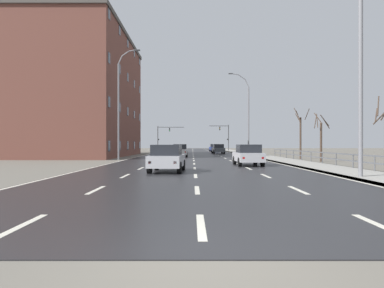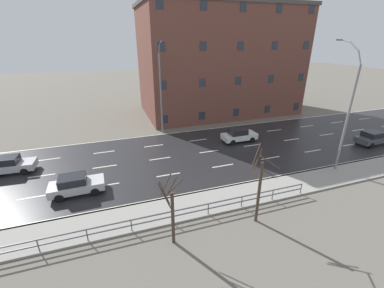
{
  "view_description": "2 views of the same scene",
  "coord_description": "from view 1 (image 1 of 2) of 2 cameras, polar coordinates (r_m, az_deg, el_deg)",
  "views": [
    {
      "loc": [
        -0.18,
        -4.92,
        1.62
      ],
      "look_at": [
        -0.03,
        65.08,
        1.58
      ],
      "focal_mm": 33.33,
      "sensor_mm": 36.0,
      "label": 1
    },
    {
      "loc": [
        23.17,
        24.54,
        11.49
      ],
      "look_at": [
        0.0,
        32.44,
        1.18
      ],
      "focal_mm": 23.8,
      "sensor_mm": 36.0,
      "label": 2
    }
  ],
  "objects": [
    {
      "name": "car_far_right",
      "position": [
        26.7,
        8.84,
        -1.72
      ],
      "size": [
        1.92,
        4.14,
        1.57
      ],
      "rotation": [
        0.0,
        0.0,
        0.02
      ],
      "color": "#B7B7BC",
      "rests_on": "ground"
    },
    {
      "name": "ground_plane",
      "position": [
        52.94,
        0.07,
        -1.79
      ],
      "size": [
        160.0,
        160.0,
        0.12
      ],
      "color": "#666056"
    },
    {
      "name": "street_lamp_left_bank",
      "position": [
        36.84,
        -11.61,
        6.07
      ],
      "size": [
        2.27,
        0.24,
        11.17
      ],
      "color": "slate",
      "rests_on": "ground"
    },
    {
      "name": "traffic_signal_right",
      "position": [
        79.11,
        5.19,
        1.61
      ],
      "size": [
        4.37,
        0.36,
        5.84
      ],
      "color": "#38383A",
      "rests_on": "ground"
    },
    {
      "name": "brick_building",
      "position": [
        49.87,
        -17.94,
        7.41
      ],
      "size": [
        13.51,
        24.09,
        16.04
      ],
      "color": "brown",
      "rests_on": "ground"
    },
    {
      "name": "sidewalk_right",
      "position": [
        65.5,
        7.43,
        -1.33
      ],
      "size": [
        3.0,
        120.0,
        0.12
      ],
      "color": "gray",
      "rests_on": "ground"
    },
    {
      "name": "street_lamp_foreground",
      "position": [
        18.41,
        24.72,
        11.09
      ],
      "size": [
        2.73,
        0.24,
        10.58
      ],
      "color": "slate",
      "rests_on": "ground"
    },
    {
      "name": "traffic_signal_left",
      "position": [
        80.54,
        -4.76,
        1.58
      ],
      "size": [
        6.01,
        0.36,
        5.62
      ],
      "color": "#38383A",
      "rests_on": "ground"
    },
    {
      "name": "car_mid_centre",
      "position": [
        72.6,
        3.45,
        -0.61
      ],
      "size": [
        1.95,
        4.16,
        1.57
      ],
      "rotation": [
        0.0,
        0.0,
        0.03
      ],
      "color": "navy",
      "rests_on": "ground"
    },
    {
      "name": "car_distant",
      "position": [
        43.81,
        -2.03,
        -1.04
      ],
      "size": [
        1.87,
        4.12,
        1.57
      ],
      "rotation": [
        0.0,
        0.0,
        0.01
      ],
      "color": "silver",
      "rests_on": "ground"
    },
    {
      "name": "bare_tree_far",
      "position": [
        39.74,
        16.85,
        1.4
      ],
      "size": [
        1.41,
        1.45,
        5.47
      ],
      "color": "#423328",
      "rests_on": "ground"
    },
    {
      "name": "guardrail",
      "position": [
        27.92,
        20.94,
        -1.85
      ],
      "size": [
        0.07,
        34.03,
        1.0
      ],
      "color": "#515459",
      "rests_on": "ground"
    },
    {
      "name": "car_far_left",
      "position": [
        20.45,
        -4.12,
        -2.26
      ],
      "size": [
        2.02,
        4.19,
        1.57
      ],
      "rotation": [
        0.0,
        0.0,
        -0.06
      ],
      "color": "#B7B7BC",
      "rests_on": "ground"
    },
    {
      "name": "bare_tree_near",
      "position": [
        23.05,
        28.42,
        0.94
      ],
      "size": [
        1.48,
        0.94,
        4.42
      ],
      "color": "#423328",
      "rests_on": "ground"
    },
    {
      "name": "street_lamp_midground",
      "position": [
        49.65,
        8.7,
        4.55
      ],
      "size": [
        2.86,
        0.24,
        11.37
      ],
      "color": "slate",
      "rests_on": "ground"
    },
    {
      "name": "car_near_left",
      "position": [
        58.14,
        4.09,
        -0.77
      ],
      "size": [
        2.02,
        4.2,
        1.57
      ],
      "rotation": [
        0.0,
        0.0,
        0.06
      ],
      "color": "#474C51",
      "rests_on": "ground"
    },
    {
      "name": "road_asphalt_strip",
      "position": [
        64.93,
        0.04,
        -1.39
      ],
      "size": [
        14.0,
        120.0,
        0.03
      ],
      "color": "#232326",
      "rests_on": "ground"
    },
    {
      "name": "bare_tree_mid",
      "position": [
        34.27,
        19.8,
        0.91
      ],
      "size": [
        1.39,
        1.46,
        4.45
      ],
      "color": "#423328",
      "rests_on": "ground"
    }
  ]
}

